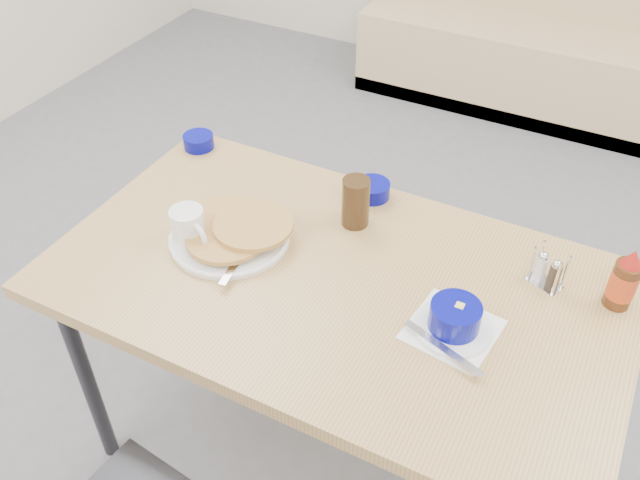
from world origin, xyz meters
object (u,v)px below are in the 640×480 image
at_px(syrup_bottle, 624,282).
at_px(grits_setting, 454,321).
at_px(pancake_plate, 232,232).
at_px(coffee_mug, 189,227).
at_px(booth_bench, 544,42).
at_px(butter_bowl, 372,190).
at_px(creamer_bowl, 199,141).
at_px(dining_table, 335,294).
at_px(amber_tumbler, 356,202).
at_px(condiment_caddy, 547,273).

bearing_deg(syrup_bottle, grits_setting, -140.40).
xyz_separation_m(pancake_plate, coffee_mug, (-0.09, -0.06, 0.03)).
relative_size(booth_bench, grits_setting, 8.59).
bearing_deg(grits_setting, butter_bowl, 134.13).
xyz_separation_m(coffee_mug, grits_setting, (0.70, 0.02, -0.02)).
distance_m(pancake_plate, creamer_bowl, 0.46).
distance_m(butter_bowl, syrup_bottle, 0.69).
xyz_separation_m(dining_table, amber_tumbler, (-0.05, 0.21, 0.13)).
distance_m(condiment_caddy, syrup_bottle, 0.17).
bearing_deg(butter_bowl, creamer_bowl, -178.53).
bearing_deg(syrup_bottle, booth_bench, 105.04).
bearing_deg(amber_tumbler, condiment_caddy, -0.03).
xyz_separation_m(booth_bench, grits_setting, (0.31, -2.57, 0.44)).
bearing_deg(dining_table, butter_bowl, 99.03).
bearing_deg(pancake_plate, creamer_bowl, 135.84).
xyz_separation_m(booth_bench, dining_table, (0.00, -2.53, 0.35)).
bearing_deg(syrup_bottle, creamer_bowl, 175.20).
bearing_deg(booth_bench, grits_setting, -83.09).
bearing_deg(dining_table, amber_tumbler, 102.37).
relative_size(grits_setting, creamer_bowl, 2.38).
xyz_separation_m(creamer_bowl, butter_bowl, (0.58, 0.01, 0.00)).
height_order(pancake_plate, butter_bowl, pancake_plate).
distance_m(booth_bench, dining_table, 2.56).
distance_m(grits_setting, butter_bowl, 0.53).
bearing_deg(butter_bowl, grits_setting, -45.87).
relative_size(pancake_plate, syrup_bottle, 1.97).
xyz_separation_m(pancake_plate, condiment_caddy, (0.76, 0.21, 0.01)).
bearing_deg(grits_setting, amber_tumbler, 145.32).
height_order(grits_setting, syrup_bottle, syrup_bottle).
bearing_deg(butter_bowl, syrup_bottle, -10.06).
bearing_deg(butter_bowl, booth_bench, 88.59).
relative_size(coffee_mug, creamer_bowl, 1.33).
distance_m(booth_bench, creamer_bowl, 2.34).
relative_size(coffee_mug, amber_tumbler, 0.90).
relative_size(booth_bench, syrup_bottle, 11.56).
height_order(butter_bowl, condiment_caddy, condiment_caddy).
bearing_deg(creamer_bowl, booth_bench, 74.05).
bearing_deg(amber_tumbler, syrup_bottle, 0.80).
relative_size(grits_setting, butter_bowl, 2.25).
bearing_deg(coffee_mug, grits_setting, 1.42).
bearing_deg(booth_bench, butter_bowl, -91.41).
bearing_deg(syrup_bottle, pancake_plate, -166.84).
distance_m(grits_setting, syrup_bottle, 0.40).
bearing_deg(condiment_caddy, pancake_plate, -142.34).
relative_size(creamer_bowl, butter_bowl, 0.95).
xyz_separation_m(booth_bench, coffee_mug, (-0.39, -2.59, 0.46)).
bearing_deg(condiment_caddy, booth_bench, 123.61).
bearing_deg(dining_table, condiment_caddy, 24.69).
bearing_deg(coffee_mug, amber_tumbler, 37.68).
xyz_separation_m(amber_tumbler, condiment_caddy, (0.50, -0.00, -0.03)).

